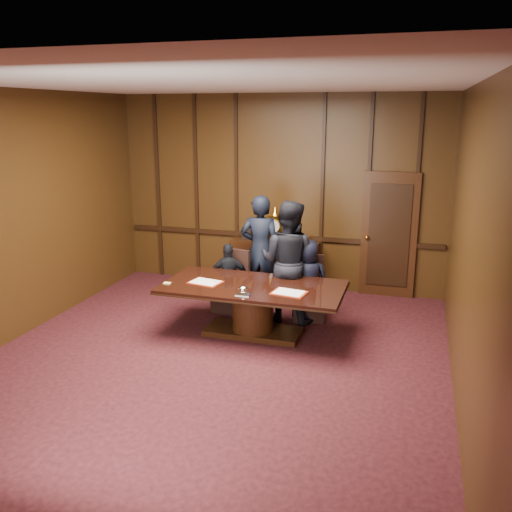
{
  "coord_description": "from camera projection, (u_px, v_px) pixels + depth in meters",
  "views": [
    {
      "loc": [
        2.43,
        -6.0,
        3.18
      ],
      "look_at": [
        0.13,
        1.63,
        1.05
      ],
      "focal_mm": 38.0,
      "sensor_mm": 36.0,
      "label": 1
    }
  ],
  "objects": [
    {
      "name": "chair_right",
      "position": [
        308.0,
        300.0,
        8.56
      ],
      "size": [
        0.59,
        0.59,
        0.99
      ],
      "rotation": [
        0.0,
        0.0,
        0.26
      ],
      "color": "black",
      "rests_on": "ground"
    },
    {
      "name": "inkstand",
      "position": [
        243.0,
        291.0,
        7.37
      ],
      "size": [
        0.2,
        0.14,
        0.12
      ],
      "color": "white",
      "rests_on": "conference_table"
    },
    {
      "name": "room",
      "position": [
        216.0,
        233.0,
        6.71
      ],
      "size": [
        7.0,
        7.04,
        3.5
      ],
      "color": "black",
      "rests_on": "ground"
    },
    {
      "name": "witness_right",
      "position": [
        288.0,
        261.0,
        8.33
      ],
      "size": [
        1.02,
        0.85,
        1.9
      ],
      "primitive_type": "imported",
      "rotation": [
        0.0,
        0.0,
        2.99
      ],
      "color": "black",
      "rests_on": "ground"
    },
    {
      "name": "notepad",
      "position": [
        167.0,
        283.0,
        7.87
      ],
      "size": [
        0.1,
        0.07,
        0.01
      ],
      "primitive_type": "cube",
      "rotation": [
        0.0,
        0.0,
        0.02
      ],
      "color": "#E2D86E",
      "rests_on": "conference_table"
    },
    {
      "name": "chair_left",
      "position": [
        231.0,
        293.0,
        8.92
      ],
      "size": [
        0.57,
        0.57,
        0.99
      ],
      "rotation": [
        0.0,
        0.0,
        -0.21
      ],
      "color": "black",
      "rests_on": "ground"
    },
    {
      "name": "sideboard",
      "position": [
        275.0,
        263.0,
        9.94
      ],
      "size": [
        1.6,
        0.45,
        1.54
      ],
      "color": "black",
      "rests_on": "ground"
    },
    {
      "name": "folder_right",
      "position": [
        289.0,
        293.0,
        7.45
      ],
      "size": [
        0.5,
        0.4,
        0.02
      ],
      "rotation": [
        0.0,
        0.0,
        -0.15
      ],
      "color": "maroon",
      "rests_on": "conference_table"
    },
    {
      "name": "signatory_right",
      "position": [
        308.0,
        280.0,
        8.39
      ],
      "size": [
        0.68,
        0.48,
        1.29
      ],
      "primitive_type": "imported",
      "rotation": [
        0.0,
        0.0,
        3.26
      ],
      "color": "black",
      "rests_on": "ground"
    },
    {
      "name": "signatory_left",
      "position": [
        229.0,
        278.0,
        8.77
      ],
      "size": [
        0.72,
        0.48,
        1.14
      ],
      "primitive_type": "imported",
      "rotation": [
        0.0,
        0.0,
        3.48
      ],
      "color": "black",
      "rests_on": "ground"
    },
    {
      "name": "conference_table",
      "position": [
        253.0,
        301.0,
        7.87
      ],
      "size": [
        2.62,
        1.32,
        0.76
      ],
      "color": "black",
      "rests_on": "ground"
    },
    {
      "name": "witness_left",
      "position": [
        260.0,
        250.0,
        9.1
      ],
      "size": [
        0.71,
        0.5,
        1.86
      ],
      "primitive_type": "imported",
      "rotation": [
        0.0,
        0.0,
        3.23
      ],
      "color": "black",
      "rests_on": "ground"
    },
    {
      "name": "folder_left",
      "position": [
        206.0,
        282.0,
        7.91
      ],
      "size": [
        0.51,
        0.41,
        0.02
      ],
      "rotation": [
        0.0,
        0.0,
        -0.19
      ],
      "color": "maroon",
      "rests_on": "conference_table"
    }
  ]
}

